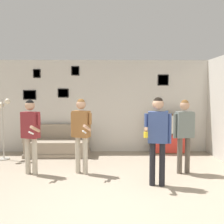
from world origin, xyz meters
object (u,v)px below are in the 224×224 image
at_px(person_watcher_holding_cup, 158,132).
at_px(person_spectator_near_bookshelf, 184,129).
at_px(bookshelf, 170,134).
at_px(floor_lamp, 3,118).
at_px(drinking_cup, 167,112).
at_px(couch, 58,145).
at_px(person_player_foreground_center, 81,128).
at_px(person_player_foreground_left, 30,129).

relative_size(person_watcher_holding_cup, person_spectator_near_bookshelf, 1.04).
distance_m(bookshelf, person_watcher_holding_cup, 2.73).
distance_m(floor_lamp, person_spectator_near_bookshelf, 4.54).
relative_size(floor_lamp, drinking_cup, 15.30).
relative_size(couch, person_watcher_holding_cup, 1.05).
height_order(person_watcher_holding_cup, drinking_cup, person_watcher_holding_cup).
relative_size(person_spectator_near_bookshelf, drinking_cup, 15.31).
bearing_deg(person_player_foreground_center, couch, 117.18).
relative_size(couch, bookshelf, 1.56).
bearing_deg(person_player_foreground_center, person_watcher_holding_cup, -25.64).
bearing_deg(bookshelf, floor_lamp, -171.37).
relative_size(person_player_foreground_center, person_watcher_holding_cup, 0.97).
distance_m(floor_lamp, person_player_foreground_center, 2.46).
distance_m(floor_lamp, drinking_cup, 4.48).
distance_m(person_player_foreground_left, person_spectator_near_bookshelf, 3.29).
xyz_separation_m(person_player_foreground_left, person_spectator_near_bookshelf, (3.29, 0.05, -0.00)).
xyz_separation_m(couch, drinking_cup, (3.09, 0.20, 0.90)).
height_order(bookshelf, person_spectator_near_bookshelf, person_spectator_near_bookshelf).
bearing_deg(person_player_foreground_center, floor_lamp, 152.05).
bearing_deg(person_player_foreground_left, couch, 82.12).
bearing_deg(drinking_cup, bookshelf, -0.55).
height_order(floor_lamp, person_player_foreground_left, person_player_foreground_left).
bearing_deg(bookshelf, person_player_foreground_center, -141.90).
relative_size(couch, person_player_foreground_left, 1.10).
bearing_deg(person_watcher_holding_cup, person_spectator_near_bookshelf, 45.67).
distance_m(person_player_foreground_center, person_watcher_holding_cup, 1.67).
bearing_deg(person_player_foreground_left, floor_lamp, 132.59).
bearing_deg(floor_lamp, person_player_foreground_left, -47.41).
height_order(person_player_foreground_center, person_spectator_near_bookshelf, person_player_foreground_center).
relative_size(couch, floor_lamp, 1.10).
height_order(person_player_foreground_left, drinking_cup, person_player_foreground_left).
height_order(floor_lamp, person_spectator_near_bookshelf, person_spectator_near_bookshelf).
bearing_deg(floor_lamp, drinking_cup, 8.81).
xyz_separation_m(bookshelf, person_player_foreground_left, (-3.42, -1.88, 0.41)).
bearing_deg(floor_lamp, person_player_foreground_center, -27.95).
relative_size(bookshelf, person_watcher_holding_cup, 0.68).
relative_size(bookshelf, person_player_foreground_center, 0.70).
xyz_separation_m(person_player_foreground_left, person_player_foreground_center, (1.07, 0.04, 0.02)).
height_order(floor_lamp, person_player_foreground_center, person_player_foreground_center).
xyz_separation_m(person_player_foreground_left, person_watcher_holding_cup, (2.58, -0.68, 0.05)).
bearing_deg(drinking_cup, person_spectator_near_bookshelf, -91.15).
bearing_deg(drinking_cup, person_player_foreground_left, -150.49).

